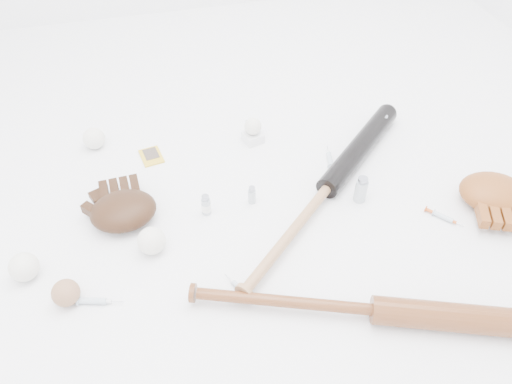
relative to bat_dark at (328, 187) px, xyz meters
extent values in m
plane|color=white|center=(-0.21, 0.00, -0.04)|extent=(3.00, 3.00, 0.00)
cube|color=gold|center=(-0.53, 0.34, -0.03)|extent=(0.09, 0.11, 0.01)
cube|color=white|center=(-0.16, 0.33, -0.02)|extent=(0.08, 0.08, 0.04)
sphere|color=white|center=(-0.16, 0.33, 0.03)|extent=(0.06, 0.06, 0.06)
sphere|color=white|center=(-0.91, -0.09, 0.00)|extent=(0.08, 0.08, 0.08)
sphere|color=white|center=(-0.71, 0.45, 0.00)|extent=(0.08, 0.08, 0.08)
sphere|color=white|center=(-0.57, -0.08, 0.00)|extent=(0.08, 0.08, 0.08)
sphere|color=#946547|center=(-0.80, -0.20, 0.00)|extent=(0.07, 0.07, 0.07)
cylinder|color=#ABB6BC|center=(-0.17, 0.37, -0.01)|extent=(0.02, 0.02, 0.06)
cylinder|color=#ABB6BC|center=(0.32, 0.27, 0.00)|extent=(0.03, 0.03, 0.07)
cylinder|color=#ABB6BC|center=(-0.39, 0.02, 0.00)|extent=(0.03, 0.03, 0.07)
cylinder|color=#ABB6BC|center=(0.09, -0.04, 0.01)|extent=(0.04, 0.04, 0.09)
cylinder|color=#ABB6BC|center=(-0.24, 0.03, -0.01)|extent=(0.02, 0.02, 0.06)
camera|label=1|loc=(-0.51, -1.05, 1.09)|focal=35.00mm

